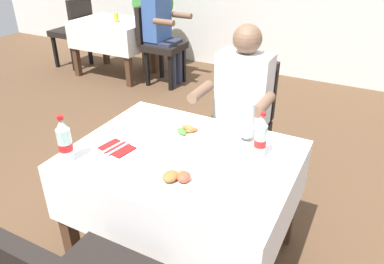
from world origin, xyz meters
TOP-DOWN VIEW (x-y plane):
  - ground_plane at (0.00, 0.00)m, footprint 11.00×11.00m
  - main_dining_table at (0.08, 0.03)m, footprint 1.18×0.90m
  - chair_far_diner_seat at (0.08, 0.87)m, footprint 0.44×0.50m
  - seated_diner_far at (0.12, 0.76)m, footprint 0.50×0.46m
  - plate_near_camera at (0.17, -0.20)m, footprint 0.22×0.22m
  - plate_far_diner at (0.01, 0.22)m, footprint 0.24×0.24m
  - beer_glass_left at (0.33, 0.30)m, footprint 0.07×0.07m
  - cola_bottle_primary at (0.45, 0.18)m, footprint 0.06×0.06m
  - cola_bottle_secondary at (-0.42, -0.31)m, footprint 0.07×0.07m
  - napkin_cutlery_set at (-0.26, -0.10)m, footprint 0.19×0.20m
  - background_dining_table at (-2.31, 2.46)m, footprint 0.99×0.72m
  - background_chair_left at (-3.01, 2.46)m, footprint 0.50×0.44m
  - background_chair_right at (-1.61, 2.46)m, footprint 0.50×0.44m
  - background_patron at (-1.56, 2.46)m, footprint 0.46×0.50m
  - background_table_tumbler at (-2.21, 2.41)m, footprint 0.06×0.06m
  - potted_plant_corner at (-1.97, 2.91)m, footprint 0.56×0.56m

SIDE VIEW (x-z plane):
  - ground_plane at x=0.00m, z-range 0.00..0.00m
  - background_dining_table at x=-2.31m, z-range 0.18..0.91m
  - chair_far_diner_seat at x=0.08m, z-range 0.07..1.04m
  - background_chair_left at x=-3.01m, z-range 0.07..1.04m
  - background_chair_right at x=-1.61m, z-range 0.07..1.04m
  - main_dining_table at x=0.08m, z-range 0.20..0.93m
  - seated_diner_far at x=0.12m, z-range 0.08..1.34m
  - background_patron at x=-1.56m, z-range 0.08..1.34m
  - napkin_cutlery_set at x=-0.26m, z-range 0.73..0.74m
  - plate_far_diner at x=0.01m, z-range 0.72..0.77m
  - plate_near_camera at x=0.17m, z-range 0.72..0.78m
  - potted_plant_corner at x=-1.97m, z-range 0.16..1.35m
  - background_table_tumbler at x=-2.21m, z-range 0.73..0.84m
  - cola_bottle_secondary at x=-0.42m, z-range 0.72..0.97m
  - cola_bottle_primary at x=0.45m, z-range 0.72..0.97m
  - beer_glass_left at x=0.33m, z-range 0.73..0.97m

